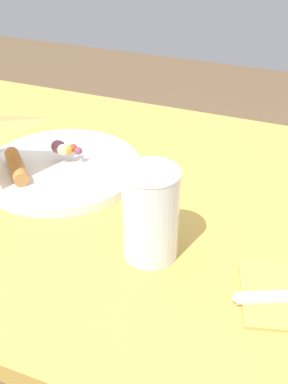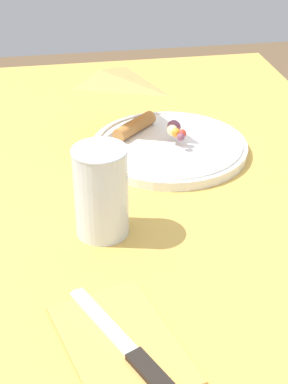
% 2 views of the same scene
% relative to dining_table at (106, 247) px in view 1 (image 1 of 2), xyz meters
% --- Properties ---
extents(dining_table, '(1.13, 0.69, 0.78)m').
position_rel_dining_table_xyz_m(dining_table, '(0.00, 0.00, 0.00)').
color(dining_table, gold).
rests_on(dining_table, ground_plane).
extents(plate_pizza, '(0.27, 0.27, 0.05)m').
position_rel_dining_table_xyz_m(plate_pizza, '(0.09, -0.02, 0.14)').
color(plate_pizza, white).
rests_on(plate_pizza, dining_table).
extents(milk_glass, '(0.07, 0.07, 0.13)m').
position_rel_dining_table_xyz_m(milk_glass, '(-0.13, 0.12, 0.19)').
color(milk_glass, white).
rests_on(milk_glass, dining_table).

